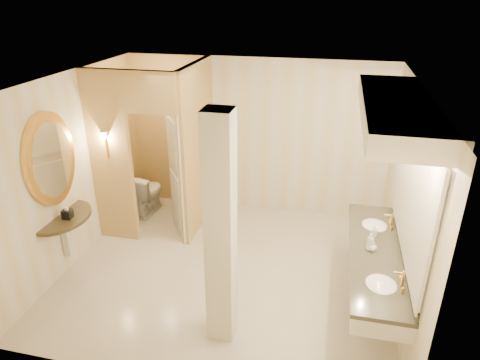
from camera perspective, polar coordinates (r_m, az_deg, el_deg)
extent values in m
plane|color=beige|center=(6.30, -1.72, -11.88)|extent=(4.50, 4.50, 0.00)
plane|color=white|center=(5.18, -2.10, 12.95)|extent=(4.50, 4.50, 0.00)
cube|color=beige|center=(7.42, 2.04, 5.71)|extent=(4.50, 0.02, 2.70)
cube|color=beige|center=(3.98, -9.37, -12.70)|extent=(4.50, 0.02, 2.70)
cube|color=beige|center=(6.51, -21.42, 1.23)|extent=(0.02, 4.00, 2.70)
cube|color=beige|center=(5.53, 21.32, -2.86)|extent=(0.02, 4.00, 2.70)
cube|color=tan|center=(6.93, -5.69, 4.22)|extent=(0.10, 1.50, 2.70)
cube|color=tan|center=(6.73, -16.84, 2.65)|extent=(0.65, 0.10, 2.70)
cube|color=tan|center=(6.11, -11.98, 11.34)|extent=(0.80, 0.10, 0.60)
cube|color=beige|center=(6.75, -8.50, 0.75)|extent=(0.49, 0.69, 2.10)
cylinder|color=gold|center=(6.61, -17.34, 4.04)|extent=(0.03, 0.03, 0.30)
cone|color=beige|center=(6.55, -17.56, 5.68)|extent=(0.14, 0.14, 0.14)
cube|color=beige|center=(5.45, 17.66, -10.30)|extent=(0.60, 2.31, 0.24)
cube|color=black|center=(5.38, 17.82, -9.24)|extent=(0.64, 2.35, 0.05)
cube|color=black|center=(5.39, 20.90, -8.83)|extent=(0.03, 2.31, 0.10)
ellipsoid|color=white|center=(4.88, 18.23, -13.43)|extent=(0.40, 0.44, 0.15)
cylinder|color=gold|center=(4.84, 20.84, -12.35)|extent=(0.03, 0.03, 0.22)
ellipsoid|color=white|center=(5.93, 17.44, -6.11)|extent=(0.40, 0.44, 0.15)
cylinder|color=gold|center=(5.89, 19.54, -5.18)|extent=(0.03, 0.03, 0.22)
cube|color=white|center=(5.02, 22.16, -1.33)|extent=(0.03, 2.31, 1.40)
cube|color=beige|center=(4.69, 20.55, 8.83)|extent=(0.75, 2.51, 0.22)
cylinder|color=black|center=(6.36, -22.86, -4.58)|extent=(0.96, 0.96, 0.05)
cube|color=beige|center=(6.48, -22.14, -6.95)|extent=(0.10, 0.10, 0.60)
cylinder|color=#ECAE45|center=(6.01, -24.01, 2.52)|extent=(0.07, 0.96, 0.96)
cylinder|color=white|center=(5.99, -23.70, 2.49)|extent=(0.02, 0.77, 0.77)
cube|color=beige|center=(4.54, -2.61, -7.20)|extent=(0.29, 0.29, 2.70)
cube|color=black|center=(6.22, -22.04, -4.22)|extent=(0.13, 0.13, 0.12)
imported|color=white|center=(7.78, -12.34, -1.67)|extent=(0.49, 0.78, 0.76)
imported|color=beige|center=(5.63, 17.51, -6.48)|extent=(0.08, 0.09, 0.14)
imported|color=silver|center=(5.33, 17.30, -8.47)|extent=(0.12, 0.12, 0.12)
imported|color=#C6B28C|center=(5.32, 16.97, -7.86)|extent=(0.11, 0.11, 0.22)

